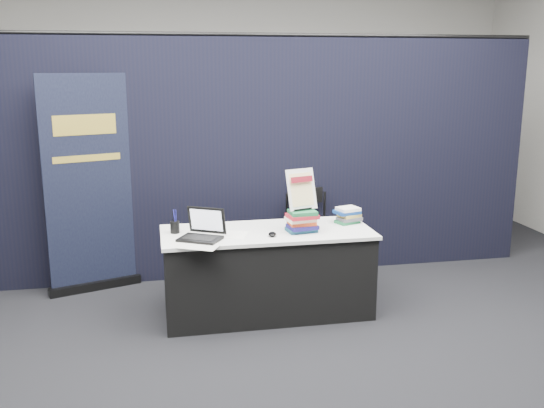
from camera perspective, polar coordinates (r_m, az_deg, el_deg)
The scene contains 15 objects.
floor at distance 4.95m, azimuth 0.76°, elevation -12.60°, with size 8.00×8.00×0.00m, color black.
wall_back at distance 8.43m, azimuth -4.92°, elevation 10.29°, with size 8.00×0.02×3.50m, color #A4A29B.
drape_partition at distance 6.11m, azimuth -2.31°, elevation 4.14°, with size 6.00×0.08×2.40m, color black.
display_table at distance 5.30m, azimuth -0.46°, elevation -6.41°, with size 1.80×0.75×0.75m.
laptop at distance 4.97m, azimuth -6.85°, elevation -2.61°, with size 0.40×0.40×0.25m.
mouse at distance 5.02m, azimuth 0.03°, elevation -2.86°, with size 0.07×0.11×0.03m, color black.
brochure_left at distance 4.85m, azimuth -7.75°, elevation -3.75°, with size 0.29×0.21×0.00m, color silver.
brochure_mid at distance 4.80m, azimuth -6.93°, elevation -3.90°, with size 0.33×0.23×0.00m, color silver.
brochure_right at distance 5.08m, azimuth -4.29°, elevation -2.87°, with size 0.34×0.24×0.00m, color white.
pen_cup at distance 5.17m, azimuth -9.13°, elevation -2.16°, with size 0.08×0.08×0.10m, color black.
book_stack_tall at distance 5.14m, azimuth 2.84°, elevation -1.61°, with size 0.24×0.20×0.19m.
book_stack_short at distance 5.46m, azimuth 7.19°, elevation -1.06°, with size 0.24×0.21×0.14m.
info_sign at distance 5.11m, azimuth 2.79°, elevation 1.34°, with size 0.28×0.18×0.36m.
pullup_banner at distance 5.97m, azimuth -16.76°, elevation 0.61°, with size 0.86×0.38×2.06m.
stacking_chair at distance 6.06m, azimuth 3.55°, elevation -2.63°, with size 0.53×0.55×0.92m.
Camera 1 is at (-0.93, -4.37, 2.13)m, focal length 40.00 mm.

